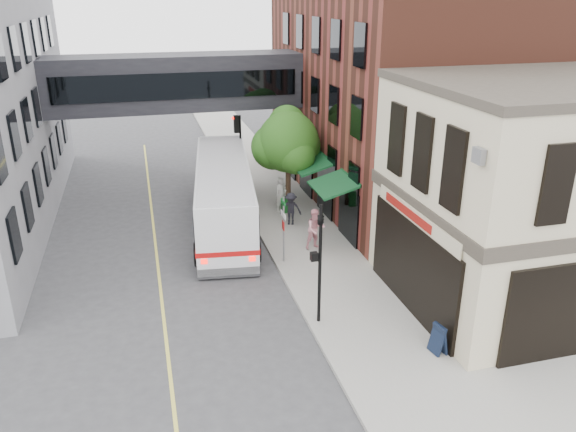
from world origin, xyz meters
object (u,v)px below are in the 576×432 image
bus (224,192)px  newspaper_box (286,205)px  pedestrian_a (281,195)px  pedestrian_c (291,209)px  pedestrian_b (316,229)px  sandwich_board (439,339)px

bus → newspaper_box: 3.68m
bus → pedestrian_a: bearing=15.0°
newspaper_box → pedestrian_c: bearing=-105.9°
pedestrian_b → sandwich_board: 8.89m
pedestrian_b → newspaper_box: (-0.15, 4.81, -0.55)m
pedestrian_c → pedestrian_b: bearing=-61.6°
bus → pedestrian_b: bus is taller
pedestrian_b → pedestrian_a: bearing=84.3°
bus → pedestrian_c: (3.22, -1.04, -0.81)m
pedestrian_a → pedestrian_b: bearing=-103.4°
pedestrian_b → sandwich_board: bearing=-90.2°
bus → sandwich_board: size_ratio=11.97×
pedestrian_c → newspaper_box: pedestrian_c is taller
bus → pedestrian_c: bus is taller
bus → sandwich_board: (5.01, -12.89, -1.14)m
pedestrian_b → pedestrian_c: 3.11m
bus → pedestrian_b: size_ratio=6.36×
newspaper_box → bus: bearing=-178.6°
pedestrian_b → pedestrian_c: (-0.34, 3.09, -0.11)m
newspaper_box → pedestrian_b: bearing=-98.0°
pedestrian_a → sandwich_board: bearing=-99.9°
bus → sandwich_board: bus is taller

